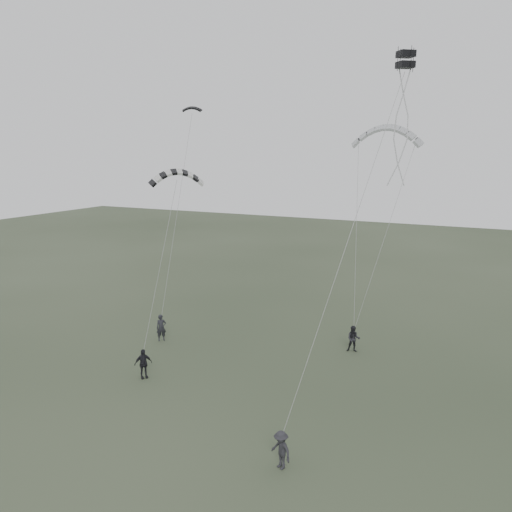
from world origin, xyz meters
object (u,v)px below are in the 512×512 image
at_px(flyer_center, 143,364).
at_px(kite_striped, 177,172).
at_px(kite_box, 406,59).
at_px(flyer_far, 281,450).
at_px(kite_pale_large, 387,127).
at_px(kite_dark_small, 192,108).
at_px(flyer_left, 161,328).
at_px(flyer_right, 353,339).

height_order(flyer_center, kite_striped, kite_striped).
distance_m(flyer_center, kite_box, 20.17).
distance_m(flyer_far, kite_pale_large, 21.12).
relative_size(kite_striped, kite_box, 4.30).
distance_m(kite_dark_small, kite_pale_large, 14.35).
height_order(kite_pale_large, kite_box, kite_box).
bearing_deg(flyer_left, kite_pale_large, -15.20).
distance_m(flyer_right, kite_dark_small, 20.26).
height_order(flyer_right, kite_dark_small, kite_dark_small).
xyz_separation_m(flyer_right, kite_striped, (-9.44, -5.05, 10.36)).
bearing_deg(flyer_far, kite_box, 94.60).
bearing_deg(kite_striped, kite_box, -46.11).
xyz_separation_m(flyer_right, flyer_center, (-9.50, -8.76, 0.00)).
relative_size(flyer_center, kite_dark_small, 1.18).
height_order(flyer_far, kite_striped, kite_striped).
xyz_separation_m(kite_dark_small, kite_box, (16.84, -9.17, 0.68)).
bearing_deg(flyer_far, flyer_center, -176.24).
bearing_deg(kite_pale_large, flyer_left, -154.57).
height_order(kite_dark_small, kite_box, kite_box).
relative_size(flyer_far, kite_dark_small, 1.11).
xyz_separation_m(flyer_left, kite_pale_large, (12.66, 7.39, 12.95)).
height_order(flyer_left, kite_dark_small, kite_dark_small).
bearing_deg(flyer_far, kite_pale_large, 115.77).
bearing_deg(flyer_left, kite_box, -54.10).
height_order(flyer_far, kite_box, kite_box).
relative_size(flyer_right, kite_pale_large, 0.38).
xyz_separation_m(kite_pale_large, kite_striped, (-10.10, -8.74, -2.65)).
bearing_deg(kite_dark_small, flyer_far, -71.40).
bearing_deg(flyer_left, kite_striped, -73.27).
relative_size(flyer_center, flyer_far, 1.06).
height_order(kite_dark_small, kite_striped, kite_dark_small).
bearing_deg(flyer_center, flyer_left, 61.99).
bearing_deg(flyer_far, kite_striped, 167.97).
bearing_deg(kite_striped, flyer_center, -132.73).
bearing_deg(kite_pale_large, flyer_center, -134.07).
relative_size(flyer_left, kite_striped, 0.58).
bearing_deg(flyer_left, flyer_far, -81.79).
bearing_deg(flyer_center, kite_box, -42.11).
height_order(kite_pale_large, kite_striped, kite_pale_large).
distance_m(flyer_right, flyer_far, 12.92).
xyz_separation_m(flyer_right, kite_dark_small, (-13.58, 3.15, 14.69)).
relative_size(flyer_left, flyer_center, 1.06).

